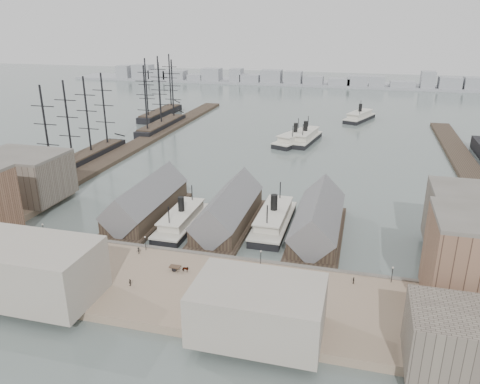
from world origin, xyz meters
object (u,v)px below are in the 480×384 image
(tram, at_px, (469,313))
(horse_cart_center, at_px, (181,268))
(horse_cart_left, at_px, (31,254))
(ferry_docked_west, at_px, (182,220))
(horse_cart_right, at_px, (303,298))

(tram, height_order, horse_cart_center, tram)
(horse_cart_left, bearing_deg, horse_cart_center, -63.84)
(ferry_docked_west, height_order, tram, ferry_docked_west)
(ferry_docked_west, xyz_separation_m, horse_cart_left, (-27.93, -30.38, 0.51))
(ferry_docked_west, xyz_separation_m, horse_cart_right, (39.86, -32.19, 0.44))
(horse_cart_center, bearing_deg, horse_cart_right, -100.33)
(ferry_docked_west, bearing_deg, horse_cart_left, -132.59)
(tram, distance_m, horse_cart_right, 32.11)
(horse_cart_right, bearing_deg, tram, -101.72)
(tram, height_order, horse_cart_left, tram)
(horse_cart_left, bearing_deg, horse_cart_right, -69.80)
(horse_cart_center, relative_size, horse_cart_right, 1.00)
(ferry_docked_west, bearing_deg, horse_cart_center, -68.55)
(ferry_docked_west, distance_m, horse_cart_right, 51.24)
(horse_cart_center, bearing_deg, ferry_docked_west, 20.51)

